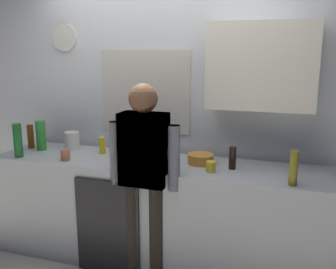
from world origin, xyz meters
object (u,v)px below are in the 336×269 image
object	(u,v)px
coffee_maker	(142,139)
bottle_amber_beer	(31,136)
bottle_green_wine	(18,140)
dish_soap	(102,145)
bottle_clear_soda	(41,136)
potted_plant	(168,155)
bottle_olive_oil	(294,168)
mixing_bowl	(201,159)
cup_terracotta_mug	(65,155)
person_guest	(144,168)
person_at_sink	(144,168)
cup_white_mug	(149,160)
storage_canister	(72,141)
bottle_dark_sauce	(232,158)
cup_yellow_cup	(211,167)

from	to	relation	value
coffee_maker	bottle_amber_beer	xyz separation A→B (m)	(-1.11, -0.10, -0.03)
bottle_green_wine	bottle_amber_beer	xyz separation A→B (m)	(-0.10, 0.30, -0.03)
bottle_green_wine	dish_soap	xyz separation A→B (m)	(0.65, 0.33, -0.07)
bottle_clear_soda	potted_plant	distance (m)	1.36
bottle_olive_oil	potted_plant	world-z (taller)	bottle_olive_oil
mixing_bowl	coffee_maker	bearing A→B (deg)	170.62
cup_terracotta_mug	person_guest	xyz separation A→B (m)	(0.77, -0.10, -0.01)
bottle_amber_beer	potted_plant	size ratio (longest dim) A/B	1.00
bottle_clear_soda	person_at_sink	xyz separation A→B (m)	(1.18, -0.34, -0.11)
dish_soap	mixing_bowl	bearing A→B (deg)	-1.58
coffee_maker	cup_white_mug	bearing A→B (deg)	-57.83
bottle_green_wine	person_guest	distance (m)	1.23
bottle_olive_oil	bottle_clear_soda	world-z (taller)	bottle_clear_soda
cup_terracotta_mug	storage_canister	size ratio (longest dim) A/B	0.54
coffee_maker	person_at_sink	world-z (taller)	person_at_sink
bottle_olive_oil	person_guest	distance (m)	1.09
storage_canister	bottle_amber_beer	bearing A→B (deg)	-169.42
potted_plant	person_guest	xyz separation A→B (m)	(-0.16, -0.09, -0.10)
bottle_clear_soda	mixing_bowl	size ratio (longest dim) A/B	1.27
bottle_clear_soda	cup_white_mug	world-z (taller)	bottle_clear_soda
person_guest	cup_white_mug	bearing A→B (deg)	-46.90
dish_soap	storage_canister	world-z (taller)	dish_soap
bottle_olive_oil	cup_white_mug	bearing A→B (deg)	173.33
bottle_olive_oil	storage_canister	bearing A→B (deg)	169.30
bottle_dark_sauce	potted_plant	distance (m)	0.52
bottle_green_wine	storage_canister	distance (m)	0.49
cup_terracotta_mug	potted_plant	world-z (taller)	potted_plant
dish_soap	bottle_amber_beer	bearing A→B (deg)	-177.19
bottle_amber_beer	bottle_dark_sauce	bearing A→B (deg)	-1.77
potted_plant	dish_soap	world-z (taller)	potted_plant
bottle_green_wine	bottle_amber_beer	bearing A→B (deg)	108.74
bottle_dark_sauce	person_at_sink	world-z (taller)	person_at_sink
bottle_green_wine	dish_soap	size ratio (longest dim) A/B	1.67
bottle_green_wine	cup_yellow_cup	xyz separation A→B (m)	(1.70, 0.11, -0.11)
mixing_bowl	bottle_dark_sauce	bearing A→B (deg)	-14.68
bottle_dark_sauce	cup_white_mug	distance (m)	0.68
bottle_dark_sauce	cup_yellow_cup	xyz separation A→B (m)	(-0.15, -0.12, -0.05)
person_at_sink	cup_terracotta_mug	bearing A→B (deg)	162.07
bottle_olive_oil	person_at_sink	size ratio (longest dim) A/B	0.16
bottle_amber_beer	cup_white_mug	size ratio (longest dim) A/B	2.42
bottle_green_wine	storage_canister	bearing A→B (deg)	50.73
cup_terracotta_mug	person_guest	world-z (taller)	person_guest
bottle_clear_soda	cup_yellow_cup	distance (m)	1.67
mixing_bowl	bottle_clear_soda	bearing A→B (deg)	-178.50
bottle_clear_soda	person_at_sink	size ratio (longest dim) A/B	0.17
bottle_green_wine	storage_canister	world-z (taller)	bottle_green_wine
potted_plant	dish_soap	xyz separation A→B (m)	(-0.73, 0.31, -0.05)
mixing_bowl	dish_soap	distance (m)	0.93
coffee_maker	person_at_sink	bearing A→B (deg)	-65.97
bottle_olive_oil	bottle_green_wine	distance (m)	2.31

